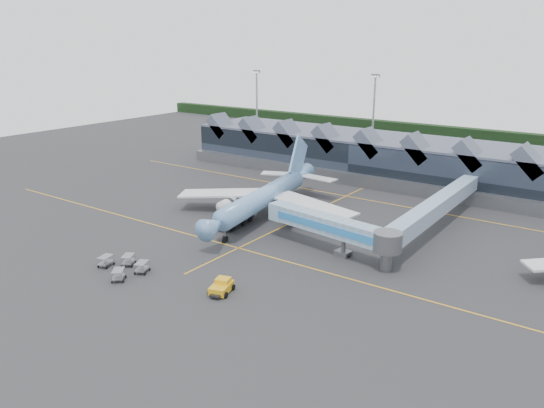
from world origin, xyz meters
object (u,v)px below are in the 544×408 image
Objects in this scene: jet_bridge at (339,229)px; fuel_truck at (237,215)px; main_airliner at (266,196)px; pushback_tug at (222,287)px.

jet_bridge is 2.52× the size of fuel_truck.
main_airliner is at bearing 164.13° from jet_bridge.
jet_bridge is at bearing -11.16° from fuel_truck.
main_airliner is 21.76m from jet_bridge.
fuel_truck is at bearing -176.19° from jet_bridge.
jet_bridge is at bearing -33.93° from main_airliner.
jet_bridge is 21.27m from fuel_truck.
jet_bridge is at bearing 57.07° from pushback_tug.
main_airliner is at bearing 99.32° from pushback_tug.
main_airliner is 7.66m from fuel_truck.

